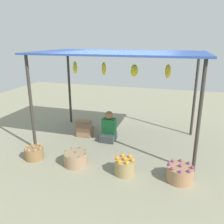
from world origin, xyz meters
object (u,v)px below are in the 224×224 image
at_px(basket_potatoes, 34,153).
at_px(basket_green_chilies, 76,158).
at_px(basket_purple_onions, 180,173).
at_px(basket_oranges, 125,166).
at_px(wooden_crate_stacked_rear, 85,131).
at_px(vendor_person, 109,129).
at_px(wooden_crate_near_vendor, 84,125).

bearing_deg(basket_potatoes, basket_green_chilies, 1.56).
xyz_separation_m(basket_green_chilies, basket_purple_onions, (2.10, 0.02, 0.01)).
bearing_deg(basket_potatoes, basket_oranges, -0.66).
xyz_separation_m(basket_green_chilies, basket_oranges, (1.06, -0.05, 0.02)).
xyz_separation_m(basket_potatoes, wooden_crate_stacked_rear, (0.58, 1.49, -0.00)).
height_order(vendor_person, wooden_crate_stacked_rear, vendor_person).
xyz_separation_m(basket_oranges, wooden_crate_stacked_rear, (-1.47, 1.51, -0.03)).
xyz_separation_m(basket_oranges, basket_purple_onions, (1.03, 0.07, -0.01)).
bearing_deg(vendor_person, basket_purple_onions, -37.15).
bearing_deg(wooden_crate_near_vendor, basket_green_chilies, -71.49).
bearing_deg(vendor_person, wooden_crate_near_vendor, 149.36).
relative_size(vendor_person, basket_potatoes, 1.94).
bearing_deg(basket_green_chilies, basket_oranges, -2.70).
relative_size(vendor_person, wooden_crate_near_vendor, 1.89).
bearing_deg(vendor_person, basket_oranges, -61.83).
xyz_separation_m(vendor_person, basket_green_chilies, (-0.30, -1.38, -0.16)).
bearing_deg(basket_potatoes, wooden_crate_near_vendor, 80.53).
distance_m(basket_potatoes, basket_green_chilies, 0.98).
relative_size(basket_green_chilies, basket_oranges, 1.25).
bearing_deg(basket_potatoes, basket_purple_onions, 0.87).
distance_m(vendor_person, basket_potatoes, 1.91).
height_order(vendor_person, basket_oranges, vendor_person).
bearing_deg(basket_oranges, basket_potatoes, 179.34).
bearing_deg(basket_potatoes, wooden_crate_stacked_rear, 68.80).
relative_size(basket_potatoes, wooden_crate_near_vendor, 0.97).
bearing_deg(basket_oranges, wooden_crate_stacked_rear, 134.15).
bearing_deg(basket_purple_onions, wooden_crate_near_vendor, 144.98).
relative_size(basket_green_chilies, wooden_crate_stacked_rear, 1.28).
distance_m(basket_green_chilies, basket_oranges, 1.07).
height_order(basket_potatoes, basket_green_chilies, same).
height_order(basket_green_chilies, basket_oranges, basket_oranges).
relative_size(basket_potatoes, basket_green_chilies, 0.81).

